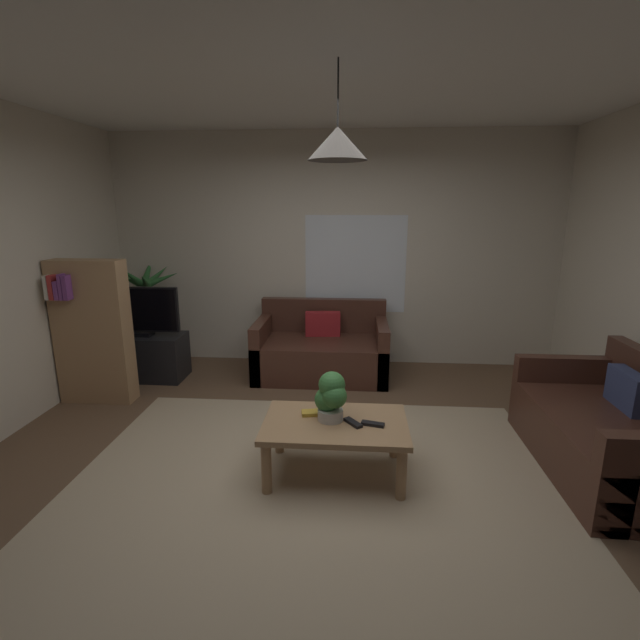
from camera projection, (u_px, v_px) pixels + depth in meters
The scene contains 17 objects.
floor at pixel (317, 468), 3.41m from camera, with size 5.25×4.85×0.02m, color brown.
rug at pixel (315, 481), 3.22m from camera, with size 3.41×2.67×0.01m, color tan.
wall_back at pixel (334, 251), 5.46m from camera, with size 5.37×0.06×2.73m, color beige.
ceiling at pixel (316, 60), 2.75m from camera, with size 5.25×4.85×0.02m, color white.
window_pane at pixel (355, 264), 5.45m from camera, with size 1.19×0.01×1.14m, color white.
couch_under_window at pixel (322, 351), 5.22m from camera, with size 1.47×0.87×0.82m.
couch_right_side at pixel (612, 436), 3.31m from camera, with size 0.87×1.51×0.82m.
coffee_table at pixel (335, 430), 3.24m from camera, with size 1.01×0.65×0.41m.
book_on_table_0 at pixel (312, 413), 3.33m from camera, with size 0.14×0.09×0.03m, color gold.
remote_on_table_0 at pixel (353, 423), 3.18m from camera, with size 0.05×0.16×0.02m, color black.
remote_on_table_1 at pixel (373, 424), 3.17m from camera, with size 0.05×0.16×0.02m, color black.
potted_plant_on_table at pixel (331, 396), 3.21m from camera, with size 0.23×0.23×0.35m.
tv_stand at pixel (144, 356), 5.12m from camera, with size 0.90×0.44×0.50m, color black.
tv at pixel (139, 311), 4.98m from camera, with size 0.87×0.16×0.54m.
potted_palm_corner at pixel (147, 315), 5.55m from camera, with size 0.78×0.84×1.33m.
bookshelf_corner at pixel (92, 331), 4.41m from camera, with size 0.70×0.31×1.40m.
pendant_lamp at pixel (338, 143), 2.78m from camera, with size 0.37×0.37×0.57m.
Camera 1 is at (0.25, -3.04, 1.88)m, focal length 25.73 mm.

